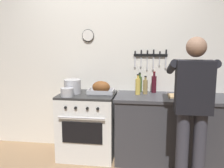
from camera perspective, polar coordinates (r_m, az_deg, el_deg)
The scene contains 14 objects.
wall_back at distance 3.68m, azimuth -1.12°, elevation 4.91°, with size 6.00×0.13×2.60m.
counter_block at distance 3.51m, azimuth 17.92°, elevation -10.00°, with size 2.03×0.65×0.90m.
stove at distance 3.55m, azimuth -5.58°, elevation -9.35°, with size 0.76×0.67×0.90m.
person_cook at distance 2.80m, azimuth 18.08°, elevation -4.35°, with size 0.51×0.63×1.66m.
roasting_pan at distance 3.39m, azimuth -2.52°, elevation -0.96°, with size 0.35×0.26×0.18m.
stock_pot at distance 3.48m, azimuth -9.07°, elevation -0.55°, with size 0.23×0.23×0.19m.
saucepan at distance 3.29m, azimuth -10.29°, elevation -1.87°, with size 0.17×0.17×0.11m.
cutting_board at distance 3.35m, azimuth 15.86°, elevation -2.71°, with size 0.36×0.24×0.02m, color tan.
bottle_olive_oil at distance 3.55m, azimuth 6.36°, elevation 0.05°, with size 0.07×0.07×0.28m.
bottle_hot_sauce at distance 3.49m, azimuth 16.17°, elevation -1.09°, with size 0.05×0.05×0.19m.
bottle_cooking_oil at distance 3.37m, azimuth 5.97°, elevation -0.47°, with size 0.07×0.07×0.28m.
bottle_wine_red at distance 3.53m, azimuth 9.62°, elevation 0.05°, with size 0.07×0.07×0.30m.
bottle_vinegar at distance 3.41m, azimuth 7.68°, elevation -0.58°, with size 0.06×0.06×0.25m.
bottle_soy_sauce at distance 3.62m, azimuth 20.00°, elevation -0.74°, with size 0.06×0.06×0.22m.
Camera 1 is at (0.59, -2.27, 1.61)m, focal length 39.74 mm.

